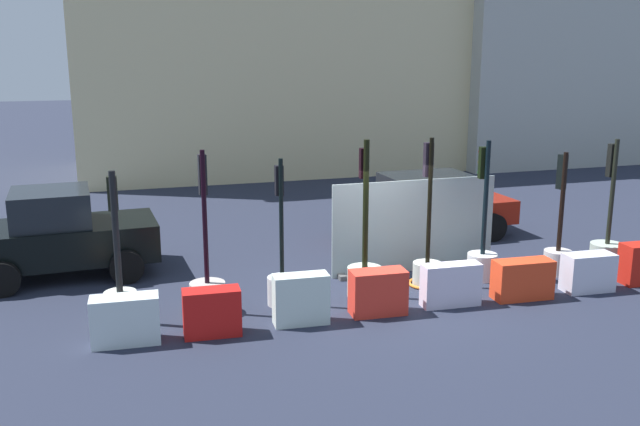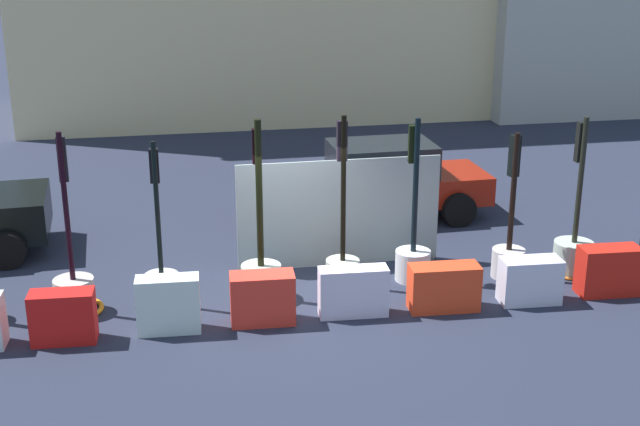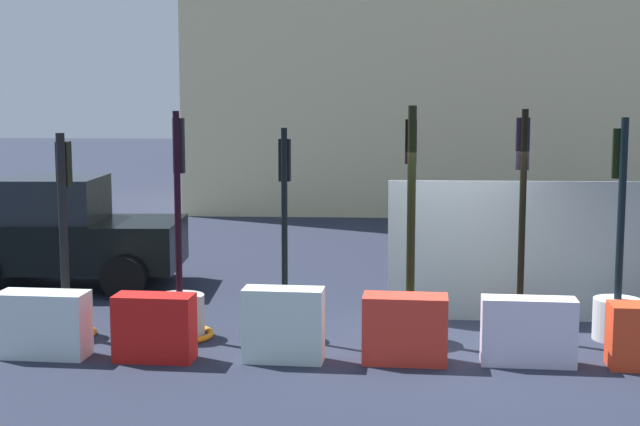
{
  "view_description": "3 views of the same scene",
  "coord_description": "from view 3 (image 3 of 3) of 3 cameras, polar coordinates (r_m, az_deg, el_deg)",
  "views": [
    {
      "loc": [
        -5.25,
        -12.12,
        4.73
      ],
      "look_at": [
        -1.26,
        0.85,
        1.54
      ],
      "focal_mm": 38.96,
      "sensor_mm": 36.0,
      "label": 1
    },
    {
      "loc": [
        -2.17,
        -13.36,
        6.06
      ],
      "look_at": [
        0.41,
        -0.0,
        1.46
      ],
      "focal_mm": 48.2,
      "sensor_mm": 36.0,
      "label": 2
    },
    {
      "loc": [
        -1.1,
        -11.57,
        3.18
      ],
      "look_at": [
        -1.81,
        0.28,
        1.66
      ],
      "focal_mm": 50.31,
      "sensor_mm": 36.0,
      "label": 3
    }
  ],
  "objects": [
    {
      "name": "traffic_light_1",
      "position": [
        12.2,
        -8.91,
        -5.83
      ],
      "size": [
        0.9,
        0.9,
        3.03
      ],
      "color": "#B1A8A2",
      "rests_on": "ground_plane"
    },
    {
      "name": "construction_barrier_4",
      "position": [
        11.13,
        13.11,
        -7.35
      ],
      "size": [
        1.14,
        0.44,
        0.82
      ],
      "color": "silver",
      "rests_on": "ground_plane"
    },
    {
      "name": "traffic_light_0",
      "position": [
        12.57,
        -15.85,
        -5.18
      ],
      "size": [
        0.78,
        0.78,
        2.74
      ],
      "color": "silver",
      "rests_on": "ground_plane"
    },
    {
      "name": "traffic_light_2",
      "position": [
        11.97,
        -2.25,
        -5.53
      ],
      "size": [
        0.57,
        0.57,
        2.81
      ],
      "color": "silver",
      "rests_on": "ground_plane"
    },
    {
      "name": "traffic_light_4",
      "position": [
        12.27,
        12.59,
        -5.38
      ],
      "size": [
        0.77,
        0.77,
        3.05
      ],
      "color": "#B4BAAE",
      "rests_on": "ground_plane"
    },
    {
      "name": "construction_barrier_1",
      "position": [
        11.2,
        -10.48,
        -7.18
      ],
      "size": [
        0.99,
        0.48,
        0.82
      ],
      "color": "red",
      "rests_on": "ground_plane"
    },
    {
      "name": "traffic_light_5",
      "position": [
        12.55,
        18.39,
        -4.98
      ],
      "size": [
        0.63,
        0.63,
        2.95
      ],
      "color": "silver",
      "rests_on": "ground_plane"
    },
    {
      "name": "building_main_facade",
      "position": [
        27.83,
        10.63,
        11.61
      ],
      "size": [
        17.88,
        7.44,
        10.66
      ],
      "color": "beige",
      "rests_on": "ground_plane"
    },
    {
      "name": "traffic_light_3",
      "position": [
        11.88,
        5.75,
        -5.56
      ],
      "size": [
        0.68,
        0.68,
        3.1
      ],
      "color": "#AAB4A3",
      "rests_on": "ground_plane"
    },
    {
      "name": "construction_barrier_3",
      "position": [
        10.98,
        5.43,
        -7.36
      ],
      "size": [
        1.04,
        0.54,
        0.83
      ],
      "color": "red",
      "rests_on": "ground_plane"
    },
    {
      "name": "ground_plane",
      "position": [
        12.05,
        8.61,
        -8.11
      ],
      "size": [
        120.0,
        120.0,
        0.0
      ],
      "primitive_type": "plane",
      "color": "#23293A"
    },
    {
      "name": "car_black_sedan",
      "position": [
        15.78,
        -15.96,
        -1.33
      ],
      "size": [
        3.91,
        2.42,
        1.88
      ],
      "color": "black",
      "rests_on": "ground_plane"
    },
    {
      "name": "construction_barrier_2",
      "position": [
        10.97,
        -2.34,
        -7.12
      ],
      "size": [
        0.99,
        0.45,
        0.91
      ],
      "color": "silver",
      "rests_on": "ground_plane"
    },
    {
      "name": "car_red_compact",
      "position": [
        15.89,
        16.58,
        -1.54
      ],
      "size": [
        4.42,
        2.11,
        1.65
      ],
      "color": "maroon",
      "rests_on": "ground_plane"
    },
    {
      "name": "construction_barrier_0",
      "position": [
        11.69,
        -17.17,
        -6.78
      ],
      "size": [
        1.13,
        0.52,
        0.82
      ],
      "color": "silver",
      "rests_on": "ground_plane"
    },
    {
      "name": "site_fence_panel",
      "position": [
        13.14,
        12.61,
        -2.61
      ],
      "size": [
        3.78,
        0.5,
        2.02
      ],
      "color": "#92A3A2",
      "rests_on": "ground_plane"
    }
  ]
}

